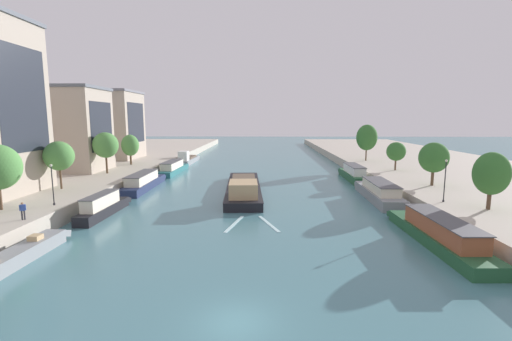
# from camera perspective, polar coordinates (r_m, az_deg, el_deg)

# --- Properties ---
(ground_plane) EXTENTS (400.00, 400.00, 0.00)m
(ground_plane) POSITION_cam_1_polar(r_m,az_deg,el_deg) (20.97, -3.25, -23.14)
(ground_plane) COLOR teal
(quay_left) EXTENTS (36.00, 170.00, 1.86)m
(quay_left) POSITION_cam_1_polar(r_m,az_deg,el_deg) (83.04, -26.36, 0.55)
(quay_left) COLOR #B7AD9E
(quay_left) RESTS_ON ground
(quay_right) EXTENTS (36.00, 170.00, 1.86)m
(quay_right) POSITION_cam_1_polar(r_m,az_deg,el_deg) (81.67, 27.21, 0.37)
(quay_right) COLOR #B7AD9E
(quay_right) RESTS_ON ground
(barge_midriver) EXTENTS (6.13, 24.99, 3.01)m
(barge_midriver) POSITION_cam_1_polar(r_m,az_deg,el_deg) (52.29, -2.01, -2.73)
(barge_midriver) COLOR black
(barge_midriver) RESTS_ON ground
(wake_behind_barge) EXTENTS (5.59, 6.06, 0.03)m
(wake_behind_barge) POSITION_cam_1_polar(r_m,az_deg,el_deg) (37.70, -0.72, -8.51)
(wake_behind_barge) COLOR silver
(wake_behind_barge) RESTS_ON ground
(moored_boat_left_midway) EXTENTS (1.97, 11.00, 2.22)m
(moored_boat_left_midway) POSITION_cam_1_polar(r_m,az_deg,el_deg) (33.34, -33.68, -11.19)
(moored_boat_left_midway) COLOR gray
(moored_boat_left_midway) RESTS_ON ground
(moored_boat_left_lone) EXTENTS (2.14, 10.84, 2.58)m
(moored_boat_left_lone) POSITION_cam_1_polar(r_m,az_deg,el_deg) (44.12, -23.30, -5.28)
(moored_boat_left_lone) COLOR black
(moored_boat_left_lone) RESTS_ON ground
(moored_boat_left_upstream) EXTENTS (2.98, 15.60, 2.58)m
(moored_boat_left_upstream) POSITION_cam_1_polar(r_m,az_deg,el_deg) (58.59, -17.55, -1.74)
(moored_boat_left_upstream) COLOR #1E284C
(moored_boat_left_upstream) RESTS_ON ground
(moored_boat_left_second) EXTENTS (3.17, 14.85, 2.50)m
(moored_boat_left_second) POSITION_cam_1_polar(r_m,az_deg,el_deg) (73.74, -13.14, 0.41)
(moored_boat_left_second) COLOR #23666B
(moored_boat_left_second) RESTS_ON ground
(moored_boat_left_far) EXTENTS (3.09, 14.40, 3.34)m
(moored_boat_left_far) POSITION_cam_1_polar(r_m,az_deg,el_deg) (89.23, -10.90, 1.78)
(moored_boat_left_far) COLOR gray
(moored_boat_left_far) RESTS_ON ground
(moored_boat_right_near) EXTENTS (3.23, 16.16, 2.61)m
(moored_boat_right_near) POSITION_cam_1_polar(r_m,az_deg,el_deg) (35.24, 27.16, -8.84)
(moored_boat_right_near) COLOR #235633
(moored_boat_right_near) RESTS_ON ground
(moored_boat_right_far) EXTENTS (3.52, 15.37, 2.60)m
(moored_boat_right_far) POSITION_cam_1_polar(r_m,az_deg,el_deg) (51.06, 19.06, -3.24)
(moored_boat_right_far) COLOR gray
(moored_boat_right_far) RESTS_ON ground
(moored_boat_right_gap_after) EXTENTS (2.57, 13.71, 2.76)m
(moored_boat_right_gap_after) POSITION_cam_1_polar(r_m,az_deg,el_deg) (66.23, 15.31, -0.46)
(moored_boat_right_gap_after) COLOR #235633
(moored_boat_right_gap_after) RESTS_ON ground
(tree_left_second) EXTENTS (3.70, 3.70, 6.19)m
(tree_left_second) POSITION_cam_1_polar(r_m,az_deg,el_deg) (52.38, -29.02, 2.05)
(tree_left_second) COLOR brown
(tree_left_second) RESTS_ON quay_left
(tree_left_third) EXTENTS (4.10, 4.10, 6.82)m
(tree_left_third) POSITION_cam_1_polar(r_m,az_deg,el_deg) (63.96, -22.96, 3.75)
(tree_left_third) COLOR brown
(tree_left_third) RESTS_ON quay_left
(tree_left_distant) EXTENTS (3.37, 3.37, 5.92)m
(tree_left_distant) POSITION_cam_1_polar(r_m,az_deg,el_deg) (74.66, -19.51, 3.82)
(tree_left_distant) COLOR brown
(tree_left_distant) RESTS_ON quay_left
(tree_right_end_of_row) EXTENTS (3.40, 3.40, 5.80)m
(tree_right_end_of_row) POSITION_cam_1_polar(r_m,az_deg,el_deg) (42.46, 33.53, -0.43)
(tree_right_end_of_row) COLOR brown
(tree_right_end_of_row) RESTS_ON quay_right
(tree_right_past_mid) EXTENTS (3.88, 3.88, 5.89)m
(tree_right_past_mid) POSITION_cam_1_polar(r_m,az_deg,el_deg) (53.85, 26.59, 1.86)
(tree_right_past_mid) COLOR brown
(tree_right_past_mid) RESTS_ON quay_right
(tree_right_far) EXTENTS (3.28, 3.28, 4.97)m
(tree_right_far) POSITION_cam_1_polar(r_m,az_deg,el_deg) (67.32, 21.53, 2.84)
(tree_right_far) COLOR brown
(tree_right_far) RESTS_ON quay_right
(tree_right_distant) EXTENTS (4.41, 4.41, 7.79)m
(tree_right_distant) POSITION_cam_1_polar(r_m,az_deg,el_deg) (80.34, 17.32, 5.07)
(tree_right_distant) COLOR brown
(tree_right_distant) RESTS_ON quay_right
(lamppost_left_bank) EXTENTS (0.28, 0.28, 4.36)m
(lamppost_left_bank) POSITION_cam_1_polar(r_m,az_deg,el_deg) (43.04, -29.82, -1.71)
(lamppost_left_bank) COLOR black
(lamppost_left_bank) RESTS_ON quay_left
(lamppost_right_bank) EXTENTS (0.28, 0.28, 4.69)m
(lamppost_right_bank) POSITION_cam_1_polar(r_m,az_deg,el_deg) (43.95, 28.02, -1.17)
(lamppost_right_bank) COLOR black
(lamppost_right_bank) RESTS_ON quay_right
(building_left_tall) EXTENTS (15.57, 10.33, 14.50)m
(building_left_tall) POSITION_cam_1_polar(r_m,az_deg,el_deg) (71.00, -29.04, 5.84)
(building_left_tall) COLOR #A89989
(building_left_tall) RESTS_ON quay_left
(building_left_far_end) EXTENTS (13.55, 12.67, 15.28)m
(building_left_far_end) POSITION_cam_1_polar(r_m,az_deg,el_deg) (88.36, -22.67, 6.78)
(building_left_far_end) COLOR #A89989
(building_left_far_end) RESTS_ON quay_left
(person_on_quay) EXTENTS (0.46, 0.35, 1.62)m
(person_on_quay) POSITION_cam_1_polar(r_m,az_deg,el_deg) (38.53, -33.29, -5.27)
(person_on_quay) COLOR #2D2D38
(person_on_quay) RESTS_ON quay_left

